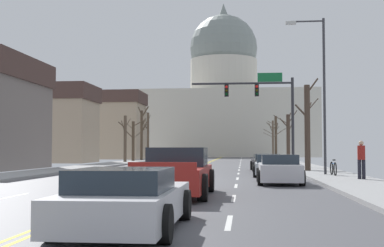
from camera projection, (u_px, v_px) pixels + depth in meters
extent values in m
cube|color=#4C4C52|center=(163.00, 181.00, 24.52)|extent=(14.00, 180.00, 0.06)
cube|color=yellow|center=(161.00, 180.00, 24.53)|extent=(0.10, 176.40, 0.00)
cube|color=yellow|center=(166.00, 180.00, 24.51)|extent=(0.10, 176.40, 0.00)
cube|color=silver|center=(229.00, 222.00, 10.56)|extent=(0.12, 2.20, 0.00)
cube|color=silver|center=(234.00, 198.00, 15.73)|extent=(0.12, 2.20, 0.00)
cube|color=silver|center=(236.00, 186.00, 20.89)|extent=(0.12, 2.20, 0.00)
cube|color=silver|center=(237.00, 178.00, 26.06)|extent=(0.12, 2.20, 0.00)
cube|color=silver|center=(238.00, 174.00, 31.23)|extent=(0.12, 2.20, 0.00)
cube|color=silver|center=(239.00, 170.00, 36.40)|extent=(0.12, 2.20, 0.00)
cube|color=silver|center=(240.00, 167.00, 41.57)|extent=(0.12, 2.20, 0.00)
cube|color=silver|center=(240.00, 165.00, 46.73)|extent=(0.12, 2.20, 0.00)
cube|color=silver|center=(240.00, 164.00, 51.90)|extent=(0.12, 2.20, 0.00)
cube|color=silver|center=(241.00, 162.00, 57.07)|extent=(0.12, 2.20, 0.00)
cube|color=silver|center=(241.00, 161.00, 62.24)|extent=(0.12, 2.20, 0.00)
cube|color=silver|center=(241.00, 160.00, 67.41)|extent=(0.12, 2.20, 0.00)
cube|color=silver|center=(241.00, 159.00, 72.57)|extent=(0.12, 2.20, 0.00)
cube|color=silver|center=(241.00, 159.00, 77.74)|extent=(0.12, 2.20, 0.00)
cube|color=silver|center=(241.00, 158.00, 82.91)|extent=(0.12, 2.20, 0.00)
cube|color=silver|center=(241.00, 158.00, 88.08)|extent=(0.12, 2.20, 0.00)
cube|color=silver|center=(14.00, 196.00, 16.42)|extent=(0.12, 2.20, 0.00)
cube|color=silver|center=(69.00, 185.00, 21.59)|extent=(0.12, 2.20, 0.00)
cube|color=silver|center=(103.00, 178.00, 26.75)|extent=(0.12, 2.20, 0.00)
cube|color=silver|center=(125.00, 173.00, 31.92)|extent=(0.12, 2.20, 0.00)
cube|color=silver|center=(142.00, 170.00, 37.09)|extent=(0.12, 2.20, 0.00)
cube|color=silver|center=(154.00, 167.00, 42.26)|extent=(0.12, 2.20, 0.00)
cube|color=silver|center=(164.00, 165.00, 47.43)|extent=(0.12, 2.20, 0.00)
cube|color=silver|center=(172.00, 163.00, 52.60)|extent=(0.12, 2.20, 0.00)
cube|color=silver|center=(178.00, 162.00, 57.76)|extent=(0.12, 2.20, 0.00)
cube|color=silver|center=(183.00, 161.00, 62.93)|extent=(0.12, 2.20, 0.00)
cube|color=silver|center=(188.00, 160.00, 68.10)|extent=(0.12, 2.20, 0.00)
cube|color=silver|center=(192.00, 159.00, 73.27)|extent=(0.12, 2.20, 0.00)
cube|color=silver|center=(195.00, 159.00, 78.44)|extent=(0.12, 2.20, 0.00)
cube|color=silver|center=(198.00, 158.00, 83.60)|extent=(0.12, 2.20, 0.00)
cube|color=silver|center=(201.00, 157.00, 88.77)|extent=(0.12, 2.20, 0.00)
cube|color=#959595|center=(346.00, 180.00, 23.68)|extent=(3.00, 180.00, 0.14)
cylinder|color=#28282D|center=(293.00, 122.00, 39.43)|extent=(0.22, 0.22, 6.86)
cylinder|color=#28282D|center=(242.00, 83.00, 39.97)|extent=(7.80, 0.16, 0.16)
cube|color=black|center=(257.00, 90.00, 39.82)|extent=(0.32, 0.28, 0.92)
sphere|color=red|center=(257.00, 87.00, 39.68)|extent=(0.22, 0.22, 0.22)
sphere|color=#332B05|center=(257.00, 90.00, 39.67)|extent=(0.22, 0.22, 0.22)
sphere|color=black|center=(257.00, 94.00, 39.65)|extent=(0.22, 0.22, 0.22)
cube|color=black|center=(227.00, 91.00, 40.06)|extent=(0.32, 0.28, 0.92)
sphere|color=red|center=(226.00, 87.00, 39.91)|extent=(0.22, 0.22, 0.22)
sphere|color=#332B05|center=(227.00, 90.00, 39.90)|extent=(0.22, 0.22, 0.22)
sphere|color=black|center=(227.00, 94.00, 39.88)|extent=(0.22, 0.22, 0.22)
cube|color=#146033|center=(270.00, 77.00, 39.79)|extent=(1.90, 0.06, 0.70)
cylinder|color=#333338|center=(324.00, 96.00, 27.86)|extent=(0.14, 0.14, 8.50)
cylinder|color=#333338|center=(307.00, 21.00, 28.15)|extent=(1.77, 0.09, 0.09)
cube|color=#B2B2AD|center=(291.00, 23.00, 28.23)|extent=(0.56, 0.24, 0.16)
cube|color=beige|center=(224.00, 125.00, 101.44)|extent=(34.84, 21.38, 12.31)
cylinder|color=beige|center=(224.00, 77.00, 101.91)|extent=(13.22, 13.22, 6.80)
sphere|color=gray|center=(224.00, 48.00, 102.19)|extent=(13.36, 13.36, 13.36)
cone|color=gray|center=(223.00, 9.00, 102.58)|extent=(1.80, 1.80, 2.40)
cube|color=black|center=(266.00, 164.00, 35.36)|extent=(2.01, 4.63, 0.58)
cube|color=#232D38|center=(267.00, 157.00, 35.16)|extent=(1.71, 2.29, 0.41)
cylinder|color=black|center=(252.00, 165.00, 36.83)|extent=(0.24, 0.65, 0.64)
cylinder|color=black|center=(278.00, 165.00, 36.70)|extent=(0.24, 0.65, 0.64)
cylinder|color=black|center=(254.00, 167.00, 34.00)|extent=(0.24, 0.65, 0.64)
cylinder|color=black|center=(282.00, 167.00, 33.88)|extent=(0.24, 0.65, 0.64)
cube|color=#9EA3A8|center=(272.00, 168.00, 28.39)|extent=(1.93, 4.69, 0.58)
cube|color=#232D38|center=(272.00, 159.00, 28.33)|extent=(1.65, 2.01, 0.46)
cylinder|color=black|center=(255.00, 169.00, 29.93)|extent=(0.23, 0.64, 0.64)
cylinder|color=black|center=(287.00, 169.00, 29.71)|extent=(0.23, 0.64, 0.64)
cylinder|color=black|center=(255.00, 171.00, 27.06)|extent=(0.23, 0.64, 0.64)
cylinder|color=black|center=(290.00, 172.00, 26.85)|extent=(0.23, 0.64, 0.64)
cube|color=silver|center=(279.00, 172.00, 22.33)|extent=(1.75, 4.27, 0.70)
cube|color=#232D38|center=(279.00, 159.00, 22.09)|extent=(1.52, 2.02, 0.40)
cylinder|color=black|center=(259.00, 175.00, 23.72)|extent=(0.23, 0.64, 0.64)
cylinder|color=black|center=(296.00, 175.00, 23.54)|extent=(0.23, 0.64, 0.64)
cylinder|color=black|center=(260.00, 178.00, 21.10)|extent=(0.23, 0.64, 0.64)
cylinder|color=black|center=(302.00, 178.00, 20.92)|extent=(0.23, 0.64, 0.64)
cube|color=maroon|center=(175.00, 178.00, 16.47)|extent=(2.05, 5.39, 0.71)
cube|color=#1E2833|center=(178.00, 157.00, 17.25)|extent=(1.88, 1.83, 0.62)
cube|color=maroon|center=(162.00, 166.00, 13.88)|extent=(1.87, 0.10, 0.22)
cylinder|color=black|center=(152.00, 180.00, 18.17)|extent=(0.28, 0.80, 0.80)
cylinder|color=black|center=(210.00, 181.00, 17.97)|extent=(0.28, 0.80, 0.80)
cylinder|color=black|center=(133.00, 187.00, 14.96)|extent=(0.28, 0.80, 0.80)
cylinder|color=black|center=(203.00, 188.00, 14.76)|extent=(0.28, 0.80, 0.80)
cube|color=silver|center=(127.00, 205.00, 9.66)|extent=(1.87, 4.53, 0.60)
cube|color=#232D38|center=(122.00, 180.00, 9.26)|extent=(1.64, 2.03, 0.40)
cylinder|color=black|center=(100.00, 204.00, 11.14)|extent=(0.22, 0.64, 0.64)
cylinder|color=black|center=(185.00, 205.00, 10.95)|extent=(0.22, 0.64, 0.64)
cylinder|color=black|center=(52.00, 222.00, 8.35)|extent=(0.22, 0.64, 0.64)
cylinder|color=black|center=(165.00, 224.00, 8.16)|extent=(0.22, 0.64, 0.64)
cube|color=#B71414|center=(183.00, 160.00, 47.65)|extent=(1.95, 4.75, 0.58)
cube|color=#232D38|center=(183.00, 155.00, 48.06)|extent=(1.64, 2.04, 0.40)
cylinder|color=black|center=(191.00, 162.00, 46.14)|extent=(0.24, 0.65, 0.64)
cylinder|color=black|center=(172.00, 162.00, 46.25)|extent=(0.24, 0.65, 0.64)
cylinder|color=black|center=(193.00, 161.00, 49.03)|extent=(0.24, 0.65, 0.64)
cylinder|color=black|center=(175.00, 161.00, 49.15)|extent=(0.24, 0.65, 0.64)
cube|color=black|center=(195.00, 158.00, 57.76)|extent=(1.93, 4.29, 0.67)
cube|color=#232D38|center=(195.00, 153.00, 57.98)|extent=(1.63, 2.14, 0.43)
cylinder|color=black|center=(202.00, 160.00, 56.39)|extent=(0.25, 0.65, 0.64)
cylinder|color=black|center=(186.00, 160.00, 56.49)|extent=(0.25, 0.65, 0.64)
cylinder|color=black|center=(203.00, 159.00, 59.00)|extent=(0.25, 0.65, 0.64)
cylinder|color=black|center=(188.00, 159.00, 59.11)|extent=(0.25, 0.65, 0.64)
cube|color=#9EA3A8|center=(177.00, 156.00, 69.93)|extent=(1.94, 4.58, 0.67)
cube|color=#232D38|center=(177.00, 152.00, 70.21)|extent=(1.67, 2.04, 0.38)
cylinder|color=black|center=(183.00, 158.00, 68.45)|extent=(0.23, 0.64, 0.64)
cylinder|color=black|center=(169.00, 158.00, 68.59)|extent=(0.23, 0.64, 0.64)
cylinder|color=black|center=(185.00, 157.00, 71.25)|extent=(0.23, 0.64, 0.64)
cylinder|color=black|center=(171.00, 157.00, 71.39)|extent=(0.23, 0.64, 0.64)
cube|color=tan|center=(103.00, 132.00, 75.91)|extent=(11.50, 7.20, 8.08)
cube|color=#47332D|center=(104.00, 98.00, 76.15)|extent=(11.96, 7.48, 1.77)
cube|color=tan|center=(41.00, 132.00, 56.44)|extent=(11.24, 6.64, 6.71)
cube|color=#47332D|center=(42.00, 94.00, 56.65)|extent=(11.68, 6.91, 1.76)
cylinder|color=#4C3D2D|center=(276.00, 137.00, 76.28)|extent=(0.37, 0.37, 6.23)
cylinder|color=#4C3D2D|center=(277.00, 129.00, 75.79)|extent=(0.32, 1.18, 1.61)
cylinder|color=#4C3D2D|center=(281.00, 132.00, 75.83)|extent=(1.46, 0.91, 0.94)
cylinder|color=#4C3D2D|center=(272.00, 123.00, 76.91)|extent=(1.22, 1.02, 0.76)
cylinder|color=#4C3D2D|center=(277.00, 129.00, 75.83)|extent=(0.44, 1.04, 0.63)
cylinder|color=brown|center=(125.00, 139.00, 53.98)|extent=(0.32, 0.32, 4.86)
cylinder|color=brown|center=(122.00, 125.00, 53.56)|extent=(0.61, 1.13, 0.70)
cylinder|color=brown|center=(123.00, 127.00, 54.56)|extent=(0.77, 1.11, 1.46)
cylinder|color=brown|center=(126.00, 120.00, 54.49)|extent=(0.21, 0.90, 0.68)
cylinder|color=brown|center=(128.00, 123.00, 54.24)|extent=(0.56, 0.51, 0.96)
cylinder|color=brown|center=(124.00, 127.00, 53.63)|extent=(0.22, 0.88, 0.74)
cylinder|color=#423328|center=(307.00, 128.00, 32.50)|extent=(0.36, 0.36, 5.43)
cylinder|color=#423328|center=(301.00, 111.00, 32.81)|extent=(0.81, 0.59, 0.92)
cylinder|color=#423328|center=(312.00, 86.00, 32.78)|extent=(0.86, 0.50, 1.06)
cylinder|color=#423328|center=(309.00, 108.00, 33.27)|extent=(0.52, 1.51, 0.86)
cylinder|color=#423328|center=(313.00, 105.00, 32.56)|extent=(0.75, 0.11, 0.85)
cylinder|color=#4C3D2D|center=(142.00, 135.00, 62.88)|extent=(0.32, 0.32, 6.06)
cylinder|color=#4C3D2D|center=(145.00, 112.00, 63.21)|extent=(0.75, 0.54, 1.25)
cylinder|color=#4C3D2D|center=(144.00, 123.00, 62.97)|extent=(0.63, 0.18, 0.87)
cylinder|color=#4C3D2D|center=(145.00, 112.00, 63.33)|extent=(0.88, 0.83, 1.53)
cylinder|color=#4C3D2D|center=(144.00, 128.00, 62.45)|extent=(0.91, 0.95, 1.00)
cylinder|color=#4C3D2D|center=(145.00, 126.00, 63.41)|extent=(0.74, 1.16, 1.63)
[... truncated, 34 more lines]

